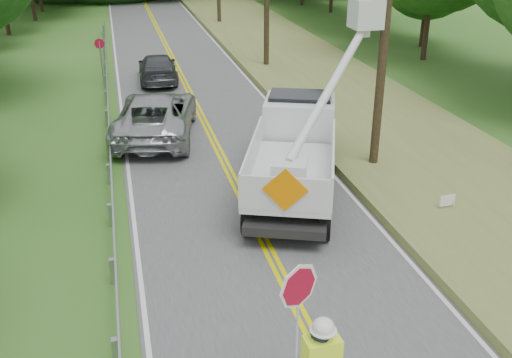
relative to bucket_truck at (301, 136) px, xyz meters
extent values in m
cube|color=#47484A|center=(-2.19, 5.29, -1.59)|extent=(7.20, 96.00, 0.02)
cube|color=#E1D800|center=(-2.29, 5.29, -1.58)|extent=(0.12, 96.00, 0.00)
cube|color=#E1D800|center=(-2.09, 5.29, -1.58)|extent=(0.12, 96.00, 0.00)
cube|color=silver|center=(-5.64, 5.29, -1.58)|extent=(0.12, 96.00, 0.00)
cube|color=silver|center=(1.26, 5.29, -1.58)|extent=(0.12, 96.00, 0.00)
cube|color=#909498|center=(-6.29, -7.71, -1.25)|extent=(0.12, 0.14, 0.70)
cube|color=#909498|center=(-6.29, -4.71, -1.25)|extent=(0.12, 0.14, 0.70)
cube|color=#909498|center=(-6.29, -1.71, -1.25)|extent=(0.12, 0.14, 0.70)
cube|color=#909498|center=(-6.29, 1.29, -1.25)|extent=(0.12, 0.14, 0.70)
cube|color=#909498|center=(-6.29, 4.29, -1.25)|extent=(0.12, 0.14, 0.70)
cube|color=#909498|center=(-6.29, 7.29, -1.25)|extent=(0.12, 0.14, 0.70)
cube|color=#909498|center=(-6.29, 10.29, -1.25)|extent=(0.12, 0.14, 0.70)
cube|color=#909498|center=(-6.29, 13.29, -1.25)|extent=(0.12, 0.14, 0.70)
cube|color=#909498|center=(-6.29, 16.29, -1.25)|extent=(0.12, 0.14, 0.70)
cube|color=#909498|center=(-6.29, 19.29, -1.25)|extent=(0.12, 0.14, 0.70)
cube|color=#909498|center=(-6.29, 22.29, -1.25)|extent=(0.12, 0.14, 0.70)
cube|color=#909498|center=(-6.29, 25.29, -1.25)|extent=(0.12, 0.14, 0.70)
cube|color=#909498|center=(-6.29, 28.29, -1.25)|extent=(0.12, 0.14, 0.70)
cube|color=#909498|center=(-6.19, 6.29, -1.00)|extent=(0.05, 48.00, 0.34)
cylinder|color=black|center=(2.81, 0.29, 3.40)|extent=(0.30, 0.30, 10.00)
cube|color=olive|center=(4.91, 5.29, -1.45)|extent=(7.00, 96.00, 0.30)
cylinder|color=#332319|center=(-13.14, 29.83, -0.30)|extent=(0.32, 0.32, 2.59)
cylinder|color=#332319|center=(12.85, 15.31, 0.38)|extent=(0.32, 0.32, 3.96)
cylinder|color=#332319|center=(14.65, 18.93, -0.32)|extent=(0.32, 0.32, 2.57)
cylinder|color=#332319|center=(12.77, 23.67, 0.06)|extent=(0.32, 0.32, 3.32)
cube|color=#D6FE27|center=(-2.78, -9.91, -0.11)|extent=(0.64, 0.41, 0.61)
ellipsoid|color=white|center=(-2.78, -9.91, 0.45)|extent=(0.38, 0.38, 0.30)
cylinder|color=#A20A26|center=(-3.24, -9.89, 1.31)|extent=(0.74, 0.37, 0.81)
cylinder|color=black|center=(-2.50, -3.13, -1.07)|extent=(0.66, 1.07, 1.02)
cylinder|color=black|center=(-0.51, -3.90, -1.07)|extent=(0.66, 1.07, 1.02)
cylinder|color=black|center=(-1.74, -1.14, -1.07)|extent=(0.66, 1.07, 1.02)
cylinder|color=black|center=(0.25, -1.91, -1.07)|extent=(0.66, 1.07, 1.02)
cylinder|color=black|center=(-0.78, 1.34, -1.07)|extent=(0.66, 1.07, 1.02)
cylinder|color=black|center=(1.21, 0.58, -1.07)|extent=(0.66, 1.07, 1.02)
cube|color=black|center=(-0.63, -1.23, -1.00)|extent=(4.53, 7.17, 0.27)
cube|color=silver|center=(-0.90, -1.92, -0.46)|extent=(4.04, 5.45, 0.23)
cube|color=silver|center=(-2.02, -1.49, 0.07)|extent=(1.82, 4.60, 0.96)
cube|color=silver|center=(0.23, -2.36, 0.07)|extent=(1.82, 4.60, 0.96)
cube|color=silver|center=(-1.77, -4.19, 0.07)|extent=(2.31, 0.94, 0.96)
cube|color=silver|center=(0.40, 1.46, -0.14)|extent=(2.96, 2.75, 1.92)
cube|color=black|center=(0.48, 1.66, 0.55)|extent=(2.49, 2.06, 0.80)
cube|color=silver|center=(-1.32, -3.02, 0.07)|extent=(1.24, 1.24, 0.85)
cube|color=silver|center=(2.11, 0.29, 3.83)|extent=(0.91, 0.91, 0.91)
cube|color=orange|center=(-1.79, -4.26, 0.23)|extent=(1.14, 0.47, 1.21)
imported|color=#A8ABB0|center=(-4.33, 5.54, -0.69)|extent=(4.18, 6.88, 1.78)
imported|color=#3E4147|center=(-3.51, 14.11, -0.87)|extent=(2.19, 4.97, 1.42)
cylinder|color=#909498|center=(-6.39, 13.73, -0.43)|extent=(0.06, 0.06, 2.34)
cylinder|color=#A20A26|center=(-6.39, 13.73, 0.63)|extent=(0.53, 0.06, 0.53)
cube|color=white|center=(3.48, -3.51, -1.06)|extent=(0.49, 0.06, 0.34)
cylinder|color=#909498|center=(3.28, -3.51, -1.36)|extent=(0.02, 0.02, 0.49)
cylinder|color=#909498|center=(3.67, -3.51, -1.36)|extent=(0.02, 0.02, 0.49)
camera|label=1|loc=(-5.74, -17.29, 6.75)|focal=41.18mm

